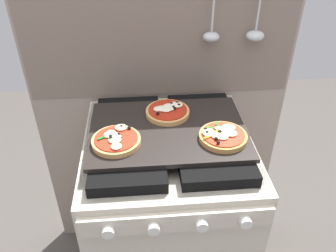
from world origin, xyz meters
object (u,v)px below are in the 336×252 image
(pizza_left, at_px, (116,140))
(pizza_right, at_px, (223,135))
(pizza_center, at_px, (168,111))
(stove, at_px, (168,218))
(baking_tray, at_px, (168,130))

(pizza_left, xyz_separation_m, pizza_right, (0.35, -0.01, 0.00))
(pizza_left, bearing_deg, pizza_center, 40.97)
(pizza_left, bearing_deg, stove, 20.81)
(pizza_left, height_order, pizza_right, same)
(baking_tray, xyz_separation_m, pizza_center, (0.01, 0.09, 0.02))
(stove, xyz_separation_m, pizza_center, (0.01, 0.09, 0.48))
(pizza_right, relative_size, pizza_center, 1.00)
(stove, height_order, pizza_left, pizza_left)
(stove, bearing_deg, baking_tray, 90.00)
(baking_tray, relative_size, pizza_right, 3.38)
(stove, bearing_deg, pizza_right, -22.99)
(pizza_right, height_order, pizza_center, same)
(pizza_right, bearing_deg, stove, 157.01)
(pizza_center, bearing_deg, baking_tray, -94.41)
(baking_tray, height_order, pizza_center, pizza_center)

